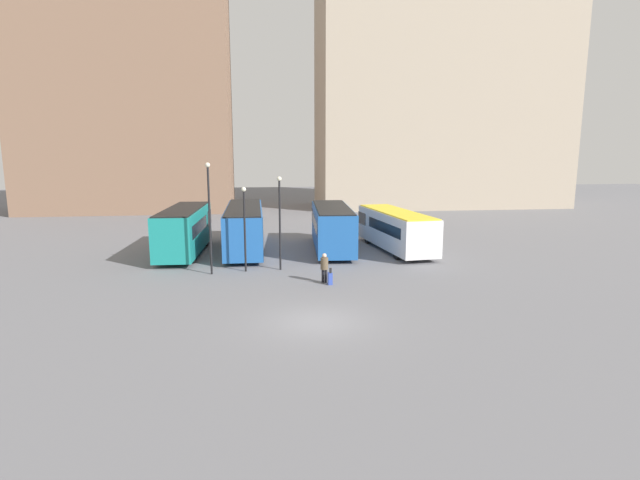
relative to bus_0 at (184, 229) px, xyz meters
name	(u,v)px	position (x,y,z in m)	size (l,w,h in m)	color
ground_plane	(317,322)	(7.56, -15.29, -1.76)	(160.00, 160.00, 0.00)	slate
building_block_left	(127,91)	(-9.91, 27.92, 12.35)	(23.93, 11.17, 28.23)	#7F604C
building_block_right	(443,59)	(28.81, 27.92, 16.81)	(31.50, 11.27, 37.14)	tan
bus_0	(184,229)	(0.00, 0.00, 0.00)	(2.91, 9.51, 3.25)	#19847F
bus_1	(244,226)	(4.15, 1.18, -0.03)	(2.63, 11.71, 3.18)	#1E56A3
bus_2	(332,226)	(10.52, 0.23, -0.03)	(3.26, 9.95, 3.20)	#1E56A3
bus_3	(395,229)	(15.11, -0.39, -0.20)	(3.61, 10.05, 2.87)	silver
traveler	(324,265)	(8.72, -8.94, -0.78)	(0.43, 0.43, 1.65)	black
suitcase	(330,278)	(8.98, -9.39, -1.42)	(0.24, 0.33, 0.95)	#334CB2
lamp_post_0	(209,211)	(2.36, -6.24, 2.03)	(0.28, 0.28, 6.54)	black
lamp_post_1	(280,216)	(6.45, -5.61, 1.59)	(0.28, 0.28, 5.69)	black
lamp_post_2	(245,222)	(4.35, -5.77, 1.28)	(0.28, 0.28, 5.10)	black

